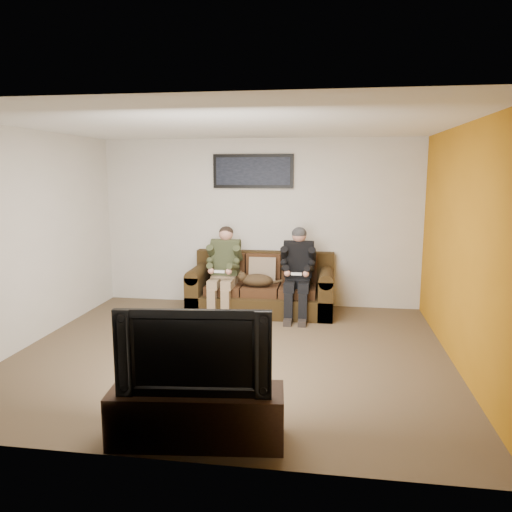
% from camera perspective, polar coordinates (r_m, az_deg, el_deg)
% --- Properties ---
extents(floor, '(5.00, 5.00, 0.00)m').
position_cam_1_polar(floor, '(5.97, -2.75, -10.94)').
color(floor, brown).
rests_on(floor, ground).
extents(ceiling, '(5.00, 5.00, 0.00)m').
position_cam_1_polar(ceiling, '(5.61, -2.97, 14.77)').
color(ceiling, silver).
rests_on(ceiling, ground).
extents(wall_back, '(5.00, 0.00, 5.00)m').
position_cam_1_polar(wall_back, '(7.85, 0.41, 3.81)').
color(wall_back, beige).
rests_on(wall_back, ground).
extents(wall_front, '(5.00, 0.00, 5.00)m').
position_cam_1_polar(wall_front, '(3.50, -10.17, -3.67)').
color(wall_front, beige).
rests_on(wall_front, ground).
extents(wall_left, '(0.00, 4.50, 4.50)m').
position_cam_1_polar(wall_left, '(6.61, -24.63, 1.83)').
color(wall_left, beige).
rests_on(wall_left, ground).
extents(wall_right, '(0.00, 4.50, 4.50)m').
position_cam_1_polar(wall_right, '(5.70, 22.59, 0.86)').
color(wall_right, beige).
rests_on(wall_right, ground).
extents(accent_wall_right, '(0.00, 4.50, 4.50)m').
position_cam_1_polar(accent_wall_right, '(5.70, 22.49, 0.87)').
color(accent_wall_right, '#BD7812').
rests_on(accent_wall_right, ground).
extents(sofa, '(2.13, 0.92, 0.87)m').
position_cam_1_polar(sofa, '(7.58, 0.71, -3.84)').
color(sofa, '#31220E').
rests_on(sofa, ground).
extents(throw_pillow, '(0.41, 0.19, 0.40)m').
position_cam_1_polar(throw_pillow, '(7.56, 0.76, -1.62)').
color(throw_pillow, '#856E57').
rests_on(throw_pillow, sofa).
extents(throw_blanket, '(0.44, 0.21, 0.08)m').
position_cam_1_polar(throw_blanket, '(7.84, -3.69, 0.65)').
color(throw_blanket, '#C6BF91').
rests_on(throw_blanket, sofa).
extents(person_left, '(0.51, 0.87, 1.28)m').
position_cam_1_polar(person_left, '(7.42, -3.68, -1.08)').
color(person_left, '#8A7356').
rests_on(person_left, sofa).
extents(person_right, '(0.51, 0.86, 1.29)m').
position_cam_1_polar(person_right, '(7.27, 4.82, -1.29)').
color(person_right, black).
rests_on(person_right, sofa).
extents(cat, '(0.66, 0.26, 0.24)m').
position_cam_1_polar(cat, '(7.31, -0.02, -2.76)').
color(cat, '#48331C').
rests_on(cat, sofa).
extents(framed_poster, '(1.25, 0.05, 0.52)m').
position_cam_1_polar(framed_poster, '(7.79, -0.34, 9.67)').
color(framed_poster, black).
rests_on(framed_poster, wall_back).
extents(tv_stand, '(1.39, 0.58, 0.43)m').
position_cam_1_polar(tv_stand, '(4.12, -6.78, -17.64)').
color(tv_stand, black).
rests_on(tv_stand, ground).
extents(television, '(1.18, 0.28, 0.68)m').
position_cam_1_polar(television, '(3.90, -6.94, -10.43)').
color(television, black).
rests_on(television, tv_stand).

